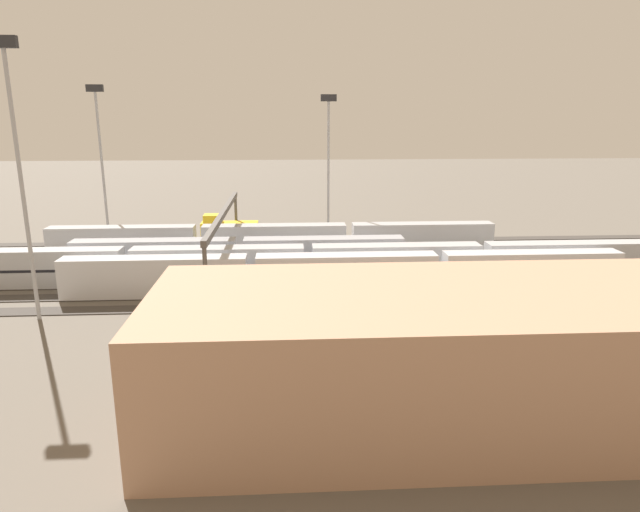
# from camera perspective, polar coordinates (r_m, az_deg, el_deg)

# --- Properties ---
(ground_plane) EXTENTS (400.00, 400.00, 0.00)m
(ground_plane) POSITION_cam_1_polar(r_m,az_deg,el_deg) (84.58, 4.90, -1.08)
(ground_plane) COLOR #60594F
(track_bed_0) EXTENTS (140.00, 2.80, 0.12)m
(track_bed_0) POSITION_cam_1_polar(r_m,az_deg,el_deg) (101.39, 3.50, 1.59)
(track_bed_0) COLOR #3D3833
(track_bed_0) RESTS_ON ground_plane
(track_bed_1) EXTENTS (140.00, 2.80, 0.12)m
(track_bed_1) POSITION_cam_1_polar(r_m,az_deg,el_deg) (96.56, 3.85, 0.93)
(track_bed_1) COLOR #4C443D
(track_bed_1) RESTS_ON ground_plane
(track_bed_2) EXTENTS (140.00, 2.80, 0.12)m
(track_bed_2) POSITION_cam_1_polar(r_m,az_deg,el_deg) (91.74, 4.24, 0.21)
(track_bed_2) COLOR #4C443D
(track_bed_2) RESTS_ON ground_plane
(track_bed_3) EXTENTS (140.00, 2.80, 0.12)m
(track_bed_3) POSITION_cam_1_polar(r_m,az_deg,el_deg) (86.95, 4.67, -0.60)
(track_bed_3) COLOR #3D3833
(track_bed_3) RESTS_ON ground_plane
(track_bed_4) EXTENTS (140.00, 2.80, 0.12)m
(track_bed_4) POSITION_cam_1_polar(r_m,az_deg,el_deg) (82.18, 5.14, -1.50)
(track_bed_4) COLOR #3D3833
(track_bed_4) RESTS_ON ground_plane
(track_bed_5) EXTENTS (140.00, 2.80, 0.12)m
(track_bed_5) POSITION_cam_1_polar(r_m,az_deg,el_deg) (77.44, 5.68, -2.51)
(track_bed_5) COLOR #4C443D
(track_bed_5) RESTS_ON ground_plane
(track_bed_6) EXTENTS (140.00, 2.80, 0.12)m
(track_bed_6) POSITION_cam_1_polar(r_m,az_deg,el_deg) (72.74, 6.29, -3.66)
(track_bed_6) COLOR #3D3833
(track_bed_6) RESTS_ON ground_plane
(track_bed_7) EXTENTS (140.00, 2.80, 0.12)m
(track_bed_7) POSITION_cam_1_polar(r_m,az_deg,el_deg) (68.08, 6.98, -4.96)
(track_bed_7) COLOR #3D3833
(track_bed_7) RESTS_ON ground_plane
(train_on_track_6) EXTENTS (71.40, 3.00, 5.00)m
(train_on_track_6) POSITION_cam_1_polar(r_m,az_deg,el_deg) (71.37, 2.73, -1.79)
(train_on_track_6) COLOR silver
(train_on_track_6) RESTS_ON ground_plane
(train_on_track_2) EXTENTS (71.40, 3.00, 5.00)m
(train_on_track_2) POSITION_cam_1_polar(r_m,az_deg,el_deg) (90.39, -4.67, 1.65)
(train_on_track_2) COLOR #B7BABF
(train_on_track_2) RESTS_ON ground_plane
(train_on_track_4) EXTENTS (47.20, 3.00, 5.00)m
(train_on_track_4) POSITION_cam_1_polar(r_m,az_deg,el_deg) (80.94, -8.19, 0.04)
(train_on_track_4) COLOR #A8AAB2
(train_on_track_4) RESTS_ON ground_plane
(train_on_track_0) EXTENTS (10.00, 3.00, 5.00)m
(train_on_track_0) POSITION_cam_1_polar(r_m,az_deg,el_deg) (100.80, -9.36, 2.57)
(train_on_track_0) COLOR gold
(train_on_track_0) RESTS_ON ground_plane
(train_on_track_5) EXTENTS (119.80, 3.06, 5.00)m
(train_on_track_5) POSITION_cam_1_polar(r_m,az_deg,el_deg) (77.23, 7.78, -0.66)
(train_on_track_5) COLOR #B7BABF
(train_on_track_5) RESTS_ON ground_plane
(light_mast_0) EXTENTS (2.80, 0.70, 25.72)m
(light_mast_0) POSITION_cam_1_polar(r_m,az_deg,el_deg) (101.81, 0.87, 11.04)
(light_mast_0) COLOR #9EA0A5
(light_mast_0) RESTS_ON ground_plane
(light_mast_1) EXTENTS (2.80, 0.70, 30.03)m
(light_mast_1) POSITION_cam_1_polar(r_m,az_deg,el_deg) (67.09, -28.60, 9.57)
(light_mast_1) COLOR #9EA0A5
(light_mast_1) RESTS_ON ground_plane
(light_mast_2) EXTENTS (2.80, 0.70, 27.22)m
(light_mast_2) POSITION_cam_1_polar(r_m,az_deg,el_deg) (105.65, -21.59, 10.62)
(light_mast_2) COLOR #9EA0A5
(light_mast_2) RESTS_ON ground_plane
(signal_gantry) EXTENTS (0.70, 40.00, 8.80)m
(signal_gantry) POSITION_cam_1_polar(r_m,az_deg,el_deg) (82.52, -9.86, 3.88)
(signal_gantry) COLOR #4C4742
(signal_gantry) RESTS_ON ground_plane
(maintenance_shed) EXTENTS (51.12, 16.42, 10.08)m
(maintenance_shed) POSITION_cam_1_polar(r_m,az_deg,el_deg) (44.24, 17.69, -9.58)
(maintenance_shed) COLOR tan
(maintenance_shed) RESTS_ON ground_plane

